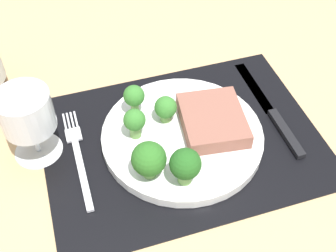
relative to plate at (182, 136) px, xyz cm
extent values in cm
cube|color=tan|center=(0.00, 0.00, -2.60)|extent=(140.00, 110.00, 3.00)
cube|color=black|center=(0.00, 0.00, -0.95)|extent=(42.30, 31.23, 0.30)
cylinder|color=white|center=(0.00, 0.00, 0.00)|extent=(24.75, 24.75, 1.60)
cube|color=#8C5647|center=(4.84, 0.24, 2.07)|extent=(10.60, 12.07, 2.54)
cylinder|color=#6B994C|center=(-1.60, 3.42, 1.41)|extent=(1.77, 1.77, 1.21)
sphere|color=#387A2D|center=(-1.60, 3.42, 3.49)|extent=(3.48, 3.48, 3.48)
cylinder|color=#6B994C|center=(-2.54, -8.42, 1.76)|extent=(1.96, 1.96, 1.93)
sphere|color=#235B1E|center=(-2.54, -8.42, 4.58)|extent=(4.37, 4.37, 4.37)
cylinder|color=#6B994C|center=(-6.91, 1.64, 1.81)|extent=(1.70, 1.70, 2.02)
sphere|color=#387A2D|center=(-6.91, 1.64, 4.23)|extent=(3.32, 3.32, 3.32)
cylinder|color=#5B8942|center=(-6.87, -5.92, 1.50)|extent=(1.93, 1.93, 1.40)
sphere|color=#2D6B23|center=(-6.87, -5.92, 4.27)|extent=(4.88, 4.88, 4.88)
cylinder|color=#6B994C|center=(-5.74, 6.42, 1.89)|extent=(1.27, 1.27, 2.18)
sphere|color=#387A2D|center=(-5.74, 6.42, 4.39)|extent=(3.32, 3.32, 3.32)
cube|color=silver|center=(-15.93, -2.00, -0.55)|extent=(1.00, 13.00, 0.50)
cube|color=silver|center=(-15.93, 5.80, -0.55)|extent=(2.40, 2.60, 0.40)
cube|color=silver|center=(-16.83, 8.90, -0.55)|extent=(0.30, 3.60, 0.35)
cube|color=silver|center=(-16.23, 8.90, -0.55)|extent=(0.30, 3.60, 0.35)
cube|color=silver|center=(-15.63, 8.90, -0.55)|extent=(0.30, 3.60, 0.35)
cube|color=silver|center=(-15.03, 8.90, -0.55)|extent=(0.30, 3.60, 0.35)
cube|color=black|center=(15.80, -3.90, -0.40)|extent=(1.40, 10.00, 0.80)
cube|color=silver|center=(15.80, 7.60, -0.65)|extent=(1.80, 13.00, 0.30)
cylinder|color=silver|center=(-21.45, 4.66, -0.90)|extent=(7.22, 7.22, 0.40)
cylinder|color=silver|center=(-21.45, 4.66, 1.95)|extent=(0.80, 0.80, 5.30)
cylinder|color=silver|center=(-21.45, 4.66, 7.54)|extent=(7.64, 7.64, 5.89)
cylinder|color=tan|center=(-21.45, 4.66, 5.65)|extent=(6.73, 6.73, 2.11)
camera|label=1|loc=(-15.30, -41.23, 51.00)|focal=46.84mm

